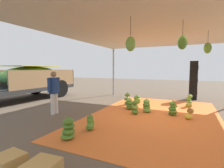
# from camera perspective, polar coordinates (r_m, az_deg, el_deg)

# --- Properties ---
(ground_plane) EXTENTS (40.00, 40.00, 0.00)m
(ground_plane) POSITION_cam_1_polar(r_m,az_deg,el_deg) (7.43, -9.61, -7.89)
(ground_plane) COLOR brown
(tarp_orange) EXTENTS (6.75, 4.27, 0.01)m
(tarp_orange) POSITION_cam_1_polar(r_m,az_deg,el_deg) (6.29, 13.99, -10.36)
(tarp_orange) COLOR orange
(tarp_orange) RESTS_ON ground
(tent_canopy) EXTENTS (8.00, 7.00, 2.99)m
(tent_canopy) POSITION_cam_1_polar(r_m,az_deg,el_deg) (6.15, 15.52, 16.48)
(tent_canopy) COLOR #9EA0A5
(tent_canopy) RESTS_ON ground
(banana_bunch_0) EXTENTS (0.34, 0.31, 0.45)m
(banana_bunch_0) POSITION_cam_1_polar(r_m,az_deg,el_deg) (4.75, -7.35, -12.99)
(banana_bunch_0) COLOR #477523
(banana_bunch_0) RESTS_ON tarp_orange
(banana_bunch_1) EXTENTS (0.43, 0.42, 0.55)m
(banana_bunch_1) POSITION_cam_1_polar(r_m,az_deg,el_deg) (4.26, -14.61, -14.64)
(banana_bunch_1) COLOR #518428
(banana_bunch_1) RESTS_ON tarp_orange
(banana_bunch_2) EXTENTS (0.41, 0.41, 0.49)m
(banana_bunch_2) POSITION_cam_1_polar(r_m,az_deg,el_deg) (6.99, 5.94, -6.84)
(banana_bunch_2) COLOR #477523
(banana_bunch_2) RESTS_ON tarp_orange
(banana_bunch_3) EXTENTS (0.39, 0.40, 0.43)m
(banana_bunch_3) POSITION_cam_1_polar(r_m,az_deg,el_deg) (8.23, 8.55, -5.20)
(banana_bunch_3) COLOR #477523
(banana_bunch_3) RESTS_ON tarp_orange
(banana_bunch_4) EXTENTS (0.37, 0.36, 0.58)m
(banana_bunch_4) POSITION_cam_1_polar(r_m,az_deg,el_deg) (8.16, 24.63, -5.26)
(banana_bunch_4) COLOR #75A83D
(banana_bunch_4) RESTS_ON tarp_orange
(banana_bunch_5) EXTENTS (0.42, 0.38, 0.55)m
(banana_bunch_5) POSITION_cam_1_polar(r_m,az_deg,el_deg) (6.47, 19.86, -7.96)
(banana_bunch_5) COLOR #477523
(banana_bunch_5) RESTS_ON tarp_orange
(banana_bunch_6) EXTENTS (0.36, 0.37, 0.58)m
(banana_bunch_6) POSITION_cam_1_polar(r_m,az_deg,el_deg) (6.21, 24.64, -8.48)
(banana_bunch_6) COLOR gold
(banana_bunch_6) RESTS_ON tarp_orange
(banana_bunch_7) EXTENTS (0.36, 0.36, 0.53)m
(banana_bunch_7) POSITION_cam_1_polar(r_m,az_deg,el_deg) (6.30, 7.79, -7.99)
(banana_bunch_7) COLOR #477523
(banana_bunch_7) RESTS_ON tarp_orange
(banana_bunch_8) EXTENTS (0.42, 0.41, 0.53)m
(banana_bunch_8) POSITION_cam_1_polar(r_m,az_deg,el_deg) (6.61, 11.65, -7.42)
(banana_bunch_8) COLOR #6B9E38
(banana_bunch_8) RESTS_ON tarp_orange
(banana_bunch_9) EXTENTS (0.43, 0.40, 0.57)m
(banana_bunch_9) POSITION_cam_1_polar(r_m,az_deg,el_deg) (7.86, 5.22, -5.28)
(banana_bunch_9) COLOR #477523
(banana_bunch_9) RESTS_ON tarp_orange
(cargo_truck_main) EXTENTS (6.83, 2.83, 2.40)m
(cargo_truck_main) POSITION_cam_1_polar(r_m,az_deg,el_deg) (9.76, -32.53, 1.69)
(cargo_truck_main) COLOR #2D2D2D
(cargo_truck_main) RESTS_ON ground
(worker_0) EXTENTS (0.58, 0.35, 1.58)m
(worker_0) POSITION_cam_1_polar(r_m,az_deg,el_deg) (6.54, -19.05, -1.70)
(worker_0) COLOR silver
(worker_0) RESTS_ON ground
(speaker_stack) EXTENTS (0.47, 0.42, 2.08)m
(speaker_stack) POSITION_cam_1_polar(r_m,az_deg,el_deg) (10.17, 25.82, 1.12)
(speaker_stack) COLOR black
(speaker_stack) RESTS_ON ground
(crate_1) EXTENTS (0.43, 0.45, 0.32)m
(crate_1) POSITION_cam_1_polar(r_m,az_deg,el_deg) (3.40, -31.43, -22.16)
(crate_1) COLOR #B78947
(crate_1) RESTS_ON ground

